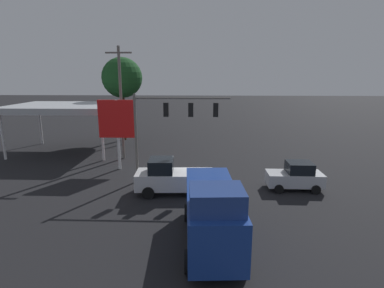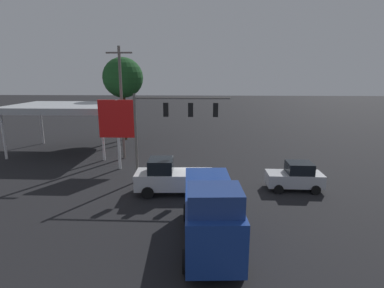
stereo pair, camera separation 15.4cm
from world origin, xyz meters
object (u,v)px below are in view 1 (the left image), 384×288
utility_pole (121,101)px  price_sign (117,121)px  street_tree (122,78)px  traffic_signal_assembly (171,118)px  hatchback_crossing (295,176)px  delivery_truck (212,211)px  pickup_parked (172,177)px

utility_pole → price_sign: (-0.51, 3.35, -1.35)m
price_sign → street_tree: size_ratio=0.59×
traffic_signal_assembly → hatchback_crossing: bearing=172.3°
utility_pole → street_tree: 9.00m
delivery_truck → hatchback_crossing: delivery_truck is taller
traffic_signal_assembly → hatchback_crossing: 9.72m
hatchback_crossing → street_tree: size_ratio=0.38×
pickup_parked → street_tree: street_tree is taller
traffic_signal_assembly → utility_pole: size_ratio=0.66×
delivery_truck → hatchback_crossing: size_ratio=1.81×
utility_pole → hatchback_crossing: utility_pole is taller
pickup_parked → hatchback_crossing: (-8.55, -1.01, -0.16)m
utility_pole → street_tree: size_ratio=1.05×
price_sign → street_tree: street_tree is taller
delivery_truck → hatchback_crossing: (-6.07, -7.33, -0.75)m
price_sign → pickup_parked: (-5.06, 5.23, -3.04)m
price_sign → hatchback_crossing: size_ratio=1.54×
street_tree → delivery_truck: bearing=113.4°
utility_pole → delivery_truck: (-8.05, 14.89, -3.81)m
utility_pole → price_sign: bearing=98.7°
delivery_truck → hatchback_crossing: bearing=137.0°
traffic_signal_assembly → utility_pole: bearing=-50.2°
pickup_parked → hatchback_crossing: pickup_parked is taller
traffic_signal_assembly → pickup_parked: traffic_signal_assembly is taller
price_sign → pickup_parked: 7.89m
delivery_truck → street_tree: size_ratio=0.69×
hatchback_crossing → traffic_signal_assembly: bearing=-7.2°
utility_pole → price_sign: 3.64m
traffic_signal_assembly → street_tree: size_ratio=0.69×
traffic_signal_assembly → hatchback_crossing: size_ratio=1.81×
hatchback_crossing → street_tree: street_tree is taller
utility_pole → hatchback_crossing: size_ratio=2.73×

